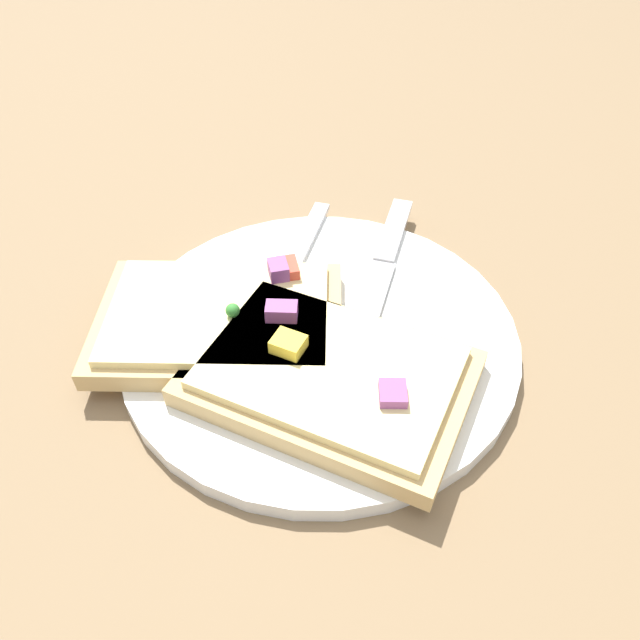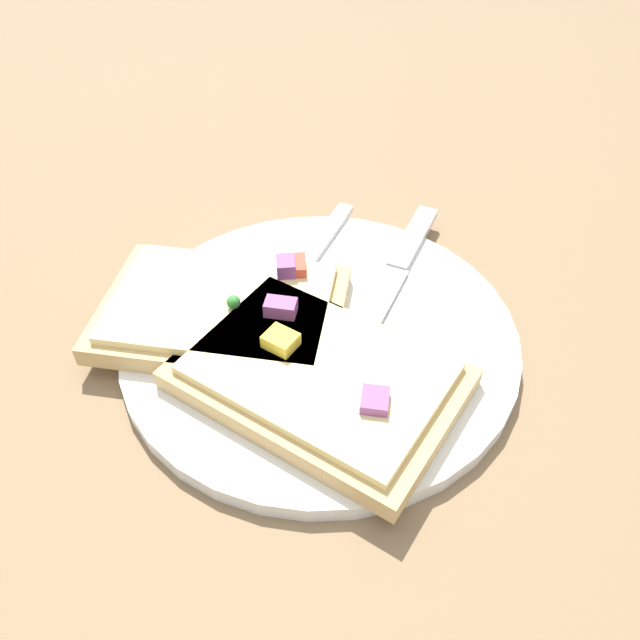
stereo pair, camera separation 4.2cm
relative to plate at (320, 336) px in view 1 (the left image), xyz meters
The scene contains 7 objects.
ground_plane 0.01m from the plate, ahead, with size 4.00×4.00×0.00m, color #7F6647.
plate is the anchor object (origin of this frame).
fork 0.04m from the plate, 86.47° to the left, with size 0.21×0.11×0.01m.
knife 0.08m from the plate, ahead, with size 0.21×0.11×0.01m.
pizza_slice_main 0.05m from the plate, 133.22° to the right, with size 0.15×0.19×0.03m.
pizza_slice_corner 0.07m from the plate, 128.79° to the left, with size 0.19×0.20×0.03m.
crumb_scatter 0.01m from the plate, 111.94° to the left, with size 0.02×0.11×0.01m.
Camera 1 is at (-0.23, -0.19, 0.32)m, focal length 35.00 mm.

